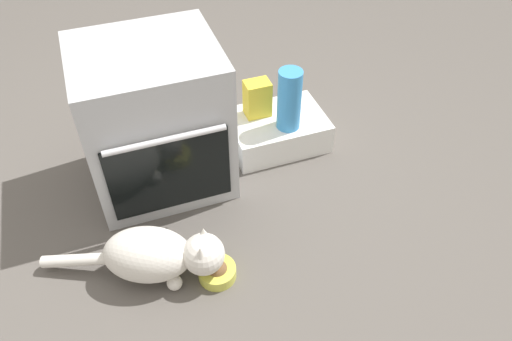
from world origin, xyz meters
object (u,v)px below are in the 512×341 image
Objects in this scene: oven at (155,120)px; cat at (158,255)px; pantry_cabinet at (277,130)px; water_bottle at (289,100)px; food_bowl at (217,271)px; snack_bag at (257,99)px.

oven reaches higher than cat.
oven is 0.63m from pantry_cabinet.
oven is 0.59m from cat.
oven is 0.61m from water_bottle.
water_bottle is at bearing -2.63° from oven.
water_bottle reaches higher than pantry_cabinet.
pantry_cabinet is 0.83m from food_bowl.
snack_bag is (0.63, 0.64, 0.12)m from cat.
pantry_cabinet is at bearing 4.49° from oven.
oven is 0.52m from snack_bag.
snack_bag reaches higher than food_bowl.
snack_bag reaches higher than pantry_cabinet.
water_bottle is (0.03, -0.07, 0.23)m from pantry_cabinet.
snack_bag is at bearing 127.14° from water_bottle.
oven is 0.69m from food_bowl.
oven is 2.20× the size of water_bottle.
cat is at bearing -140.49° from pantry_cabinet.
snack_bag is (0.50, 0.11, -0.09)m from oven.
pantry_cabinet is 0.91m from cat.
pantry_cabinet is at bearing 109.68° from water_bottle.
oven is at bearing 177.37° from water_bottle.
water_bottle is (0.61, -0.03, -0.03)m from oven.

